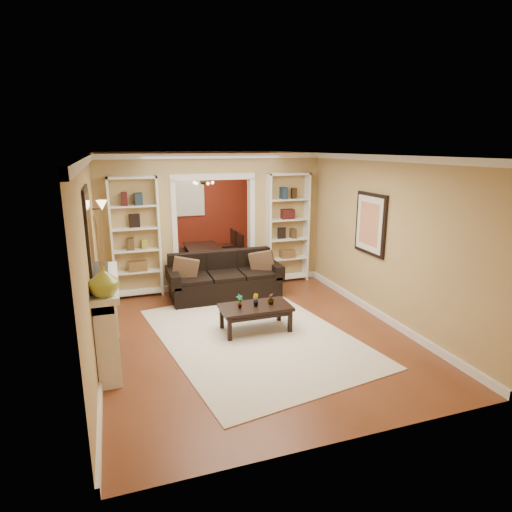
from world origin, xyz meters
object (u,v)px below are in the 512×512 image
object	(u,v)px
sofa	(225,276)
dining_table	(205,258)
fireplace	(109,320)
coffee_table	(256,318)
bookshelf_right	(287,228)
bookshelf_left	(136,238)

from	to	relation	value
sofa	dining_table	size ratio (longest dim) A/B	1.48
fireplace	dining_table	size ratio (longest dim) A/B	1.17
coffee_table	dining_table	xyz separation A→B (m)	(0.01, 3.78, 0.05)
sofa	bookshelf_right	size ratio (longest dim) A/B	0.93
sofa	coffee_table	xyz separation A→B (m)	(0.05, -1.69, -0.21)
bookshelf_left	coffee_table	bearing A→B (deg)	-54.42
fireplace	dining_table	distance (m)	4.60
bookshelf_left	bookshelf_right	size ratio (longest dim) A/B	1.00
dining_table	bookshelf_right	bearing A→B (deg)	-135.90
dining_table	sofa	bearing A→B (deg)	178.15
sofa	dining_table	bearing A→B (deg)	88.15
dining_table	bookshelf_left	bearing A→B (deg)	132.73
sofa	coffee_table	distance (m)	1.70
bookshelf_left	dining_table	xyz separation A→B (m)	(1.64, 1.51, -0.90)
sofa	coffee_table	bearing A→B (deg)	-88.19
bookshelf_right	fireplace	size ratio (longest dim) A/B	1.35
bookshelf_right	fireplace	world-z (taller)	bookshelf_right
bookshelf_left	bookshelf_right	bearing A→B (deg)	0.00
sofa	bookshelf_right	xyz separation A→B (m)	(1.53, 0.58, 0.73)
coffee_table	fireplace	world-z (taller)	fireplace
bookshelf_left	bookshelf_right	world-z (taller)	same
bookshelf_right	fireplace	bearing A→B (deg)	-145.20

